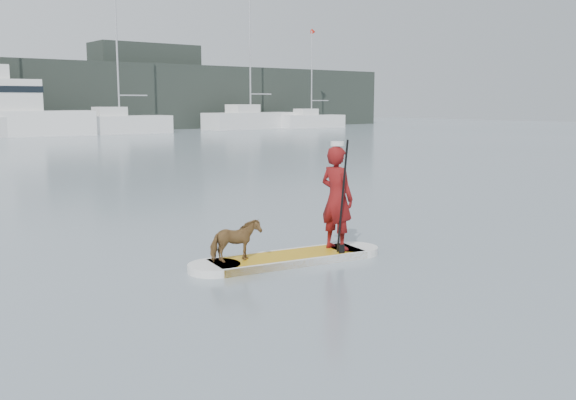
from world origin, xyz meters
TOP-DOWN VIEW (x-y plane):
  - paddleboard at (-3.52, 3.77)m, footprint 3.26×1.23m
  - paddler at (-2.63, 3.62)m, footprint 0.49×0.67m
  - white_cap at (-2.63, 3.62)m, footprint 0.22×0.22m
  - dog at (-4.40, 3.93)m, footprint 0.80×0.46m
  - paddle at (-2.77, 3.34)m, footprint 0.10×0.30m
  - sailboat_e at (11.39, 45.33)m, footprint 8.20×2.75m
  - sailboat_f at (25.27, 46.98)m, footprint 9.88×3.78m
  - motor_yacht_a at (3.05, 46.47)m, footprint 11.88×5.30m
  - shore_building_east at (18.00, 54.00)m, footprint 10.00×4.00m
  - sailboat_g at (31.53, 45.39)m, footprint 6.98×2.52m

SIDE VIEW (x-z plane):
  - paddleboard at x=-3.52m, z-range 0.00..0.12m
  - dog at x=-4.40m, z-range 0.12..0.76m
  - sailboat_g at x=31.53m, z-range -4.01..5.57m
  - paddle at x=-2.77m, z-range -0.20..1.80m
  - sailboat_e at x=11.39m, z-range -5.07..6.77m
  - paddler at x=-2.63m, z-range 0.12..1.82m
  - sailboat_f at x=25.27m, z-range -6.25..8.20m
  - white_cap at x=-2.63m, z-range 1.82..1.89m
  - motor_yacht_a at x=3.05m, z-range -1.51..5.37m
  - shore_building_east at x=18.00m, z-range 0.00..8.00m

